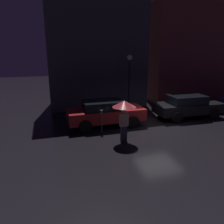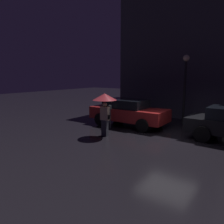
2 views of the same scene
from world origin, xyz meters
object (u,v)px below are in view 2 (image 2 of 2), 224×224
object	(u,v)px
parking_meter	(110,114)
street_lamp_near	(185,78)
pedestrian_with_umbrella	(105,101)
parked_car_red	(128,112)

from	to	relation	value
parking_meter	street_lamp_near	size ratio (longest dim) A/B	0.31
pedestrian_with_umbrella	parking_meter	bearing A→B (deg)	-65.53
parked_car_red	pedestrian_with_umbrella	distance (m)	2.73
parked_car_red	pedestrian_with_umbrella	bearing A→B (deg)	-84.47
parked_car_red	parking_meter	world-z (taller)	parked_car_red
street_lamp_near	parked_car_red	bearing A→B (deg)	-134.87
parked_car_red	street_lamp_near	xyz separation A→B (m)	(2.45, 2.46, 1.92)
parked_car_red	pedestrian_with_umbrella	xyz separation A→B (m)	(0.26, -2.57, 0.87)
pedestrian_with_umbrella	parking_meter	xyz separation A→B (m)	(-0.76, 1.46, -0.90)
parked_car_red	parking_meter	xyz separation A→B (m)	(-0.50, -1.11, -0.03)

